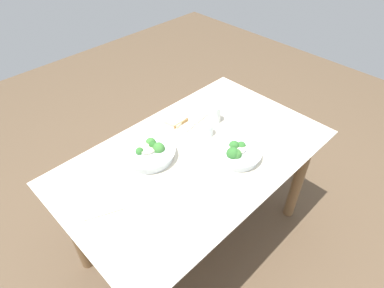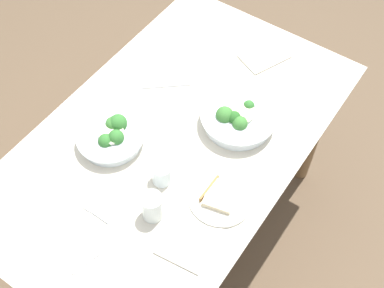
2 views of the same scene
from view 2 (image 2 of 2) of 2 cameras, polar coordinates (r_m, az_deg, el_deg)
ground_plane at (r=2.46m, az=-1.59°, el=-9.51°), size 6.00×6.00×0.00m
dining_table at (r=1.91m, az=-2.02°, el=-1.27°), size 1.44×0.87×0.75m
broccoli_bowl_far at (r=1.82m, az=5.20°, el=2.92°), size 0.28×0.28×0.10m
broccoli_bowl_near at (r=1.79m, az=-9.07°, el=0.93°), size 0.24×0.24×0.09m
bread_side_plate at (r=1.67m, az=3.25°, el=-5.99°), size 0.22×0.22×0.03m
water_glass_center at (r=1.68m, az=-3.44°, el=-3.34°), size 0.07×0.07×0.08m
water_glass_side at (r=1.60m, az=-4.52°, el=-7.06°), size 0.07×0.07×0.10m
fork_by_far_bowl at (r=1.67m, az=-10.93°, el=-7.76°), size 0.01×0.11×0.00m
fork_by_near_bowl at (r=1.61m, az=-11.88°, el=-13.05°), size 0.11×0.04×0.00m
table_knife_left at (r=1.96m, az=-3.00°, el=6.58°), size 0.13×0.15×0.00m
napkin_folded_upper at (r=1.61m, az=-0.08°, el=-10.25°), size 0.23×0.18×0.01m
napkin_folded_lower at (r=2.09m, az=8.17°, el=9.77°), size 0.22×0.19×0.01m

